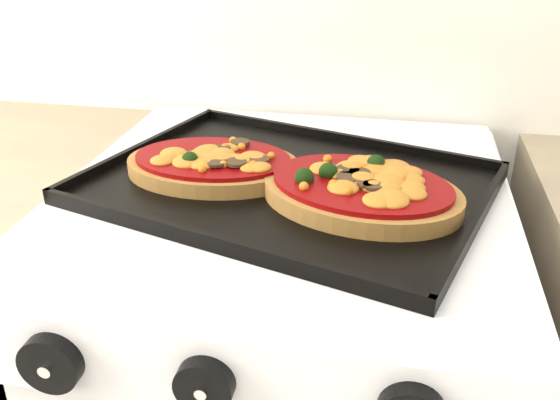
# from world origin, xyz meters

# --- Properties ---
(control_panel) EXTENTS (0.60, 0.02, 0.09)m
(control_panel) POSITION_xyz_m (-0.05, 1.39, 0.85)
(control_panel) COLOR white
(control_panel) RESTS_ON stove
(knob_left) EXTENTS (0.06, 0.02, 0.06)m
(knob_left) POSITION_xyz_m (-0.21, 1.37, 0.85)
(knob_left) COLOR black
(knob_left) RESTS_ON control_panel
(knob_center) EXTENTS (0.06, 0.02, 0.06)m
(knob_center) POSITION_xyz_m (-0.06, 1.37, 0.85)
(knob_center) COLOR black
(knob_center) RESTS_ON control_panel
(baking_tray) EXTENTS (0.58, 0.50, 0.02)m
(baking_tray) POSITION_xyz_m (-0.04, 1.68, 0.92)
(baking_tray) COLOR black
(baking_tray) RESTS_ON stove
(pizza_left) EXTENTS (0.24, 0.17, 0.03)m
(pizza_left) POSITION_xyz_m (-0.14, 1.69, 0.94)
(pizza_left) COLOR olive
(pizza_left) RESTS_ON baking_tray
(pizza_right) EXTENTS (0.29, 0.24, 0.04)m
(pizza_right) POSITION_xyz_m (0.06, 1.64, 0.94)
(pizza_right) COLOR olive
(pizza_right) RESTS_ON baking_tray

